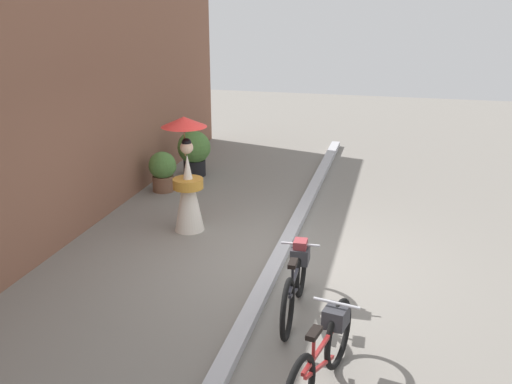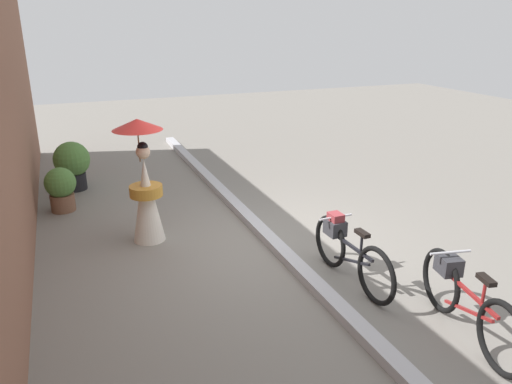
# 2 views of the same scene
# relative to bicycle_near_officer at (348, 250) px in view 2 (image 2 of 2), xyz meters

# --- Properties ---
(ground_plane) EXTENTS (30.00, 30.00, 0.00)m
(ground_plane) POSITION_rel_bicycle_near_officer_xyz_m (1.36, 0.49, -0.42)
(ground_plane) COLOR gray
(sidewalk_curb) EXTENTS (14.00, 0.20, 0.12)m
(sidewalk_curb) POSITION_rel_bicycle_near_officer_xyz_m (1.36, 0.49, -0.36)
(sidewalk_curb) COLOR #B2B2B7
(sidewalk_curb) RESTS_ON ground_plane
(bicycle_near_officer) EXTENTS (1.74, 0.48, 0.80)m
(bicycle_near_officer) POSITION_rel_bicycle_near_officer_xyz_m (0.00, 0.00, 0.00)
(bicycle_near_officer) COLOR black
(bicycle_near_officer) RESTS_ON ground_plane
(bicycle_far_side) EXTENTS (1.81, 0.55, 0.82)m
(bicycle_far_side) POSITION_rel_bicycle_near_officer_xyz_m (-1.46, -0.52, -0.00)
(bicycle_far_side) COLOR black
(bicycle_far_side) RESTS_ON ground_plane
(person_with_parasol) EXTENTS (0.72, 0.72, 1.87)m
(person_with_parasol) POSITION_rel_bicycle_near_officer_xyz_m (2.19, 2.16, 0.48)
(person_with_parasol) COLOR silver
(person_with_parasol) RESTS_ON ground_plane
(potted_plant_by_door) EXTENTS (0.55, 0.53, 0.79)m
(potted_plant_by_door) POSITION_rel_bicycle_near_officer_xyz_m (3.98, 3.34, 0.01)
(potted_plant_by_door) COLOR brown
(potted_plant_by_door) RESTS_ON ground_plane
(potted_plant_small) EXTENTS (0.71, 0.69, 0.96)m
(potted_plant_small) POSITION_rel_bicycle_near_officer_xyz_m (5.12, 3.09, 0.11)
(potted_plant_small) COLOR black
(potted_plant_small) RESTS_ON ground_plane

